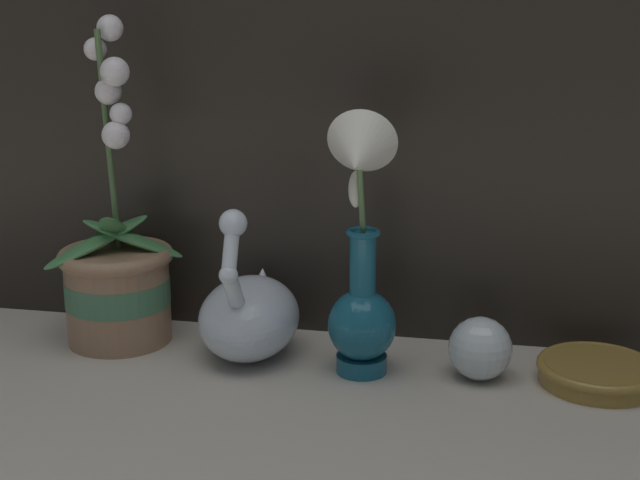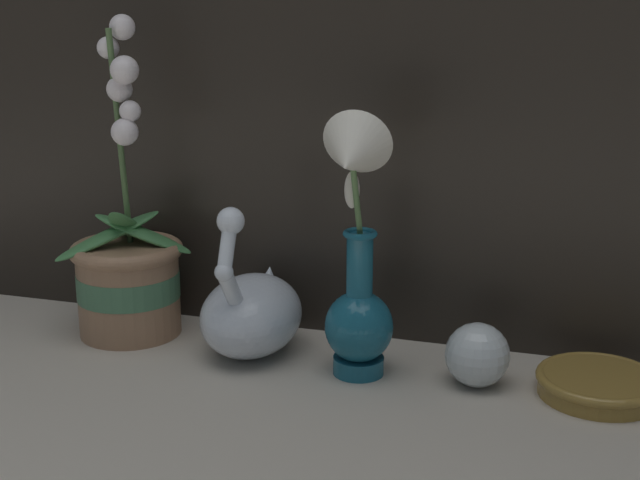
% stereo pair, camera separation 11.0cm
% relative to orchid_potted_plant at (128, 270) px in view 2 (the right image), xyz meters
% --- Properties ---
extents(ground_plane, '(2.80, 2.80, 0.00)m').
position_rel_orchid_potted_plant_xyz_m(ground_plane, '(0.31, -0.12, -0.09)').
color(ground_plane, '#BCB2A3').
extents(orchid_potted_plant, '(0.18, 0.19, 0.43)m').
position_rel_orchid_potted_plant_xyz_m(orchid_potted_plant, '(0.00, 0.00, 0.00)').
color(orchid_potted_plant, '#9E7556').
rests_on(orchid_potted_plant, ground_plane).
extents(swan_figurine, '(0.13, 0.20, 0.21)m').
position_rel_orchid_potted_plant_xyz_m(swan_figurine, '(0.19, -0.02, -0.03)').
color(swan_figurine, silver).
rests_on(swan_figurine, ground_plane).
extents(blue_vase, '(0.08, 0.13, 0.33)m').
position_rel_orchid_potted_plant_xyz_m(blue_vase, '(0.34, -0.06, 0.05)').
color(blue_vase, '#195B75').
rests_on(blue_vase, ground_plane).
extents(glass_sphere, '(0.08, 0.08, 0.08)m').
position_rel_orchid_potted_plant_xyz_m(glass_sphere, '(0.48, -0.03, -0.05)').
color(glass_sphere, silver).
rests_on(glass_sphere, ground_plane).
extents(amber_dish, '(0.15, 0.15, 0.03)m').
position_rel_orchid_potted_plant_xyz_m(amber_dish, '(0.62, -0.02, -0.08)').
color(amber_dish, olive).
rests_on(amber_dish, ground_plane).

